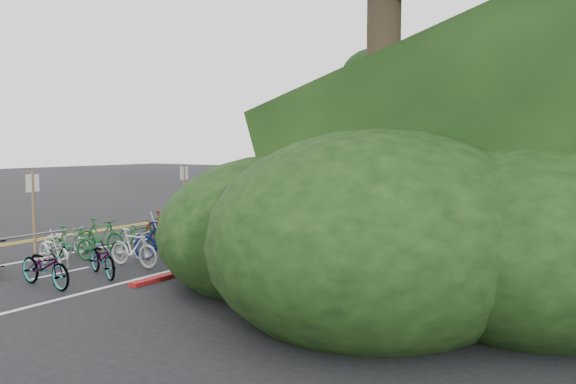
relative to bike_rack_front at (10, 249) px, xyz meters
name	(u,v)px	position (x,y,z in m)	size (l,w,h in m)	color
ground	(57,248)	(-3.04, 3.26, -0.79)	(120.00, 120.00, 0.00)	black
road_markings	(265,216)	(-2.41, 13.36, -0.79)	(7.47, 80.00, 0.01)	gold
red_curb	(385,218)	(2.66, 15.26, -0.74)	(0.25, 28.00, 0.10)	maroon
bike_rack_front	(10,249)	(0.00, 0.00, 0.00)	(1.09, 2.97, 1.07)	gray
bike_racks_rest	(341,195)	(-0.04, 16.26, 0.06)	(1.14, 23.00, 1.17)	gray
signpost_near	(33,208)	(-2.42, 2.13, 0.62)	(0.08, 0.40, 2.47)	brown
signposts_rest	(309,180)	(-2.44, 17.26, 0.64)	(0.08, 18.40, 2.50)	brown
bike_front	(66,240)	(-2.13, 2.95, -0.40)	(1.50, 0.52, 0.79)	beige
bike_valet	(192,230)	(0.06, 5.97, -0.31)	(3.46, 13.26, 1.10)	slate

